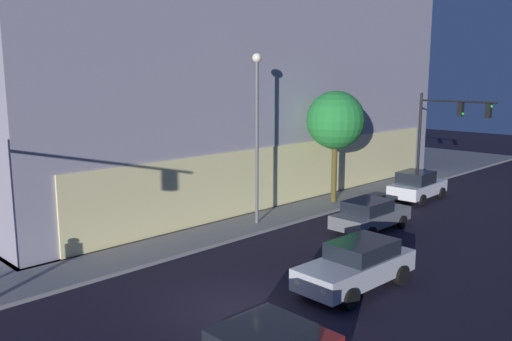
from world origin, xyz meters
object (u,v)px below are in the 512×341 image
object	(u,v)px
modern_building	(178,39)
sidewalk_tree	(335,120)
car_white	(417,186)
street_lamp_sidewalk	(257,119)
car_grey	(370,215)
traffic_light_far_corner	(447,120)
car_silver	(357,265)

from	to	relation	value
modern_building	sidewalk_tree	size ratio (longest dim) A/B	4.94
car_white	sidewalk_tree	bearing A→B (deg)	146.64
street_lamp_sidewalk	modern_building	bearing A→B (deg)	69.19
street_lamp_sidewalk	car_white	world-z (taller)	street_lamp_sidewalk
sidewalk_tree	car_grey	bearing A→B (deg)	-124.66
street_lamp_sidewalk	sidewalk_tree	distance (m)	6.40
sidewalk_tree	modern_building	bearing A→B (deg)	97.70
traffic_light_far_corner	car_grey	bearing A→B (deg)	-169.43
sidewalk_tree	car_silver	size ratio (longest dim) A/B	1.32
traffic_light_far_corner	sidewalk_tree	distance (m)	9.72
modern_building	car_white	distance (m)	18.62
car_white	street_lamp_sidewalk	bearing A→B (deg)	165.55
car_silver	car_grey	world-z (taller)	car_silver
traffic_light_far_corner	car_silver	distance (m)	20.20
street_lamp_sidewalk	car_silver	xyz separation A→B (m)	(-3.10, -7.99, -4.42)
sidewalk_tree	car_silver	xyz separation A→B (m)	(-9.48, -8.09, -3.98)
modern_building	car_white	bearing A→B (deg)	-68.31
car_silver	sidewalk_tree	bearing A→B (deg)	40.49
car_silver	modern_building	bearing A→B (deg)	69.03
car_silver	car_white	bearing A→B (deg)	20.62
car_silver	car_white	distance (m)	14.80
car_silver	car_grey	distance (m)	7.36
street_lamp_sidewalk	car_grey	bearing A→B (deg)	-52.79
modern_building	sidewalk_tree	xyz separation A→B (m)	(1.66, -12.30, -4.98)
street_lamp_sidewalk	sidewalk_tree	world-z (taller)	street_lamp_sidewalk
sidewalk_tree	traffic_light_far_corner	bearing A→B (deg)	-12.57
car_grey	sidewalk_tree	bearing A→B (deg)	55.34
modern_building	street_lamp_sidewalk	xyz separation A→B (m)	(-4.72, -12.41, -4.53)
street_lamp_sidewalk	car_grey	xyz separation A→B (m)	(3.30, -4.35, -4.51)
modern_building	street_lamp_sidewalk	size ratio (longest dim) A/B	3.83
modern_building	car_silver	size ratio (longest dim) A/B	6.54
street_lamp_sidewalk	car_white	xyz separation A→B (m)	(10.76, -2.77, -4.41)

